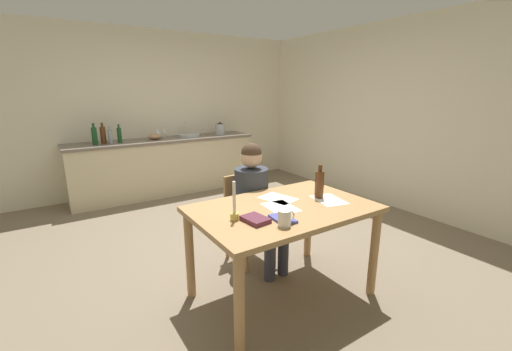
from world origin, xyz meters
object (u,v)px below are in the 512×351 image
at_px(wine_glass_near_sink, 164,131).
at_px(book_cookery, 255,219).
at_px(bottle_oil, 94,136).
at_px(wine_glass_by_kettle, 157,131).
at_px(dining_table, 283,219).
at_px(stovetop_kettle, 220,129).
at_px(mixing_bowl, 155,136).
at_px(candlestick, 234,209).
at_px(sink_unit, 189,135).
at_px(bottle_wine_red, 110,136).
at_px(wine_bottle_on_table, 319,184).
at_px(bottle_sauce, 119,135).
at_px(person_seated, 256,198).
at_px(bottle_vinegar, 103,135).
at_px(coffee_mug, 285,218).
at_px(book_magazine, 283,219).
at_px(chair_at_table, 247,214).

bearing_deg(wine_glass_near_sink, book_cookery, -98.43).
height_order(bottle_oil, wine_glass_by_kettle, bottle_oil).
xyz_separation_m(dining_table, stovetop_kettle, (1.14, 3.31, 0.32)).
height_order(mixing_bowl, wine_glass_by_kettle, wine_glass_by_kettle).
relative_size(candlestick, sink_unit, 0.78).
distance_m(bottle_wine_red, wine_glass_by_kettle, 0.79).
distance_m(mixing_bowl, stovetop_kettle, 1.16).
distance_m(dining_table, wine_bottle_on_table, 0.45).
bearing_deg(book_cookery, bottle_sauce, 86.68).
xyz_separation_m(dining_table, mixing_bowl, (-0.02, 3.31, 0.27)).
relative_size(person_seated, sink_unit, 3.32).
bearing_deg(dining_table, wine_bottle_on_table, 1.44).
bearing_deg(mixing_bowl, wine_glass_by_kettle, 58.33).
xyz_separation_m(person_seated, book_cookery, (-0.45, -0.68, 0.12)).
distance_m(bottle_wine_red, bottle_sauce, 0.14).
distance_m(candlestick, book_cookery, 0.16).
bearing_deg(book_cookery, bottle_vinegar, 90.26).
relative_size(dining_table, bottle_vinegar, 4.62).
height_order(sink_unit, mixing_bowl, sink_unit).
bearing_deg(coffee_mug, person_seated, 69.31).
bearing_deg(bottle_sauce, book_magazine, -83.82).
height_order(book_cookery, bottle_oil, bottle_oil).
xyz_separation_m(bottle_oil, wine_glass_by_kettle, (0.96, 0.21, -0.02)).
bearing_deg(wine_glass_by_kettle, bottle_wine_red, -163.26).
bearing_deg(bottle_sauce, bottle_vinegar, 172.17).
bearing_deg(bottle_oil, wine_glass_by_kettle, 12.08).
bearing_deg(candlestick, bottle_oil, 97.53).
relative_size(book_cookery, stovetop_kettle, 0.86).
distance_m(coffee_mug, wine_glass_near_sink, 3.78).
height_order(bottle_sauce, stovetop_kettle, bottle_sauce).
relative_size(candlestick, bottle_oil, 0.91).
height_order(book_magazine, book_cookery, book_cookery).
relative_size(chair_at_table, wine_bottle_on_table, 2.99).
bearing_deg(wine_glass_by_kettle, stovetop_kettle, -7.99).
height_order(bottle_oil, bottle_vinegar, bottle_oil).
relative_size(bottle_vinegar, stovetop_kettle, 1.37).
height_order(chair_at_table, bottle_sauce, bottle_sauce).
xyz_separation_m(wine_bottle_on_table, wine_glass_by_kettle, (-0.31, 3.45, 0.10)).
distance_m(dining_table, stovetop_kettle, 3.51).
xyz_separation_m(book_cookery, bottle_wine_red, (-0.34, 3.36, 0.21)).
relative_size(person_seated, wine_bottle_on_table, 4.18).
distance_m(bottle_vinegar, bottle_sauce, 0.22).
xyz_separation_m(chair_at_table, bottle_vinegar, (-0.86, 2.60, 0.55)).
height_order(bottle_wine_red, mixing_bowl, bottle_wine_red).
height_order(candlestick, mixing_bowl, candlestick).
bearing_deg(wine_bottle_on_table, chair_at_table, 113.04).
bearing_deg(book_magazine, wine_bottle_on_table, 26.42).
distance_m(chair_at_table, book_cookery, 0.99).
relative_size(candlestick, bottle_wine_red, 1.10).
distance_m(candlestick, bottle_sauce, 3.30).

